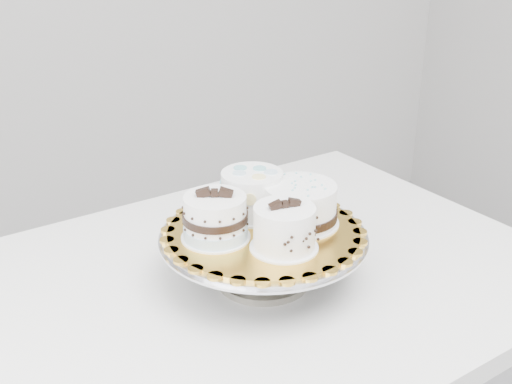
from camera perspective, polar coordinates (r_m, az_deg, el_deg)
name	(u,v)px	position (r m, az deg, el deg)	size (l,w,h in m)	color
table	(228,324)	(1.14, -2.50, -11.63)	(1.25, 0.94, 0.75)	white
cake_stand	(263,248)	(1.06, 0.66, -5.00)	(0.34, 0.34, 0.09)	gray
cake_board	(264,231)	(1.05, 0.67, -3.49)	(0.31, 0.31, 0.00)	gold
cake_swirl	(284,229)	(0.98, 2.53, -3.30)	(0.11, 0.11, 0.08)	white
cake_banded	(215,219)	(1.01, -3.64, -2.42)	(0.13, 0.13, 0.09)	white
cake_dots	(252,193)	(1.09, -0.35, -0.09)	(0.13, 0.13, 0.08)	white
cake_ribbon	(301,206)	(1.06, 3.98, -1.21)	(0.15, 0.15, 0.07)	white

